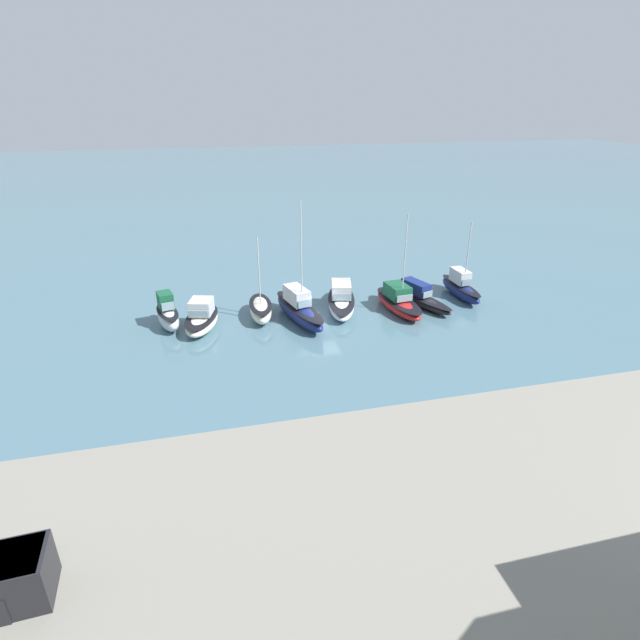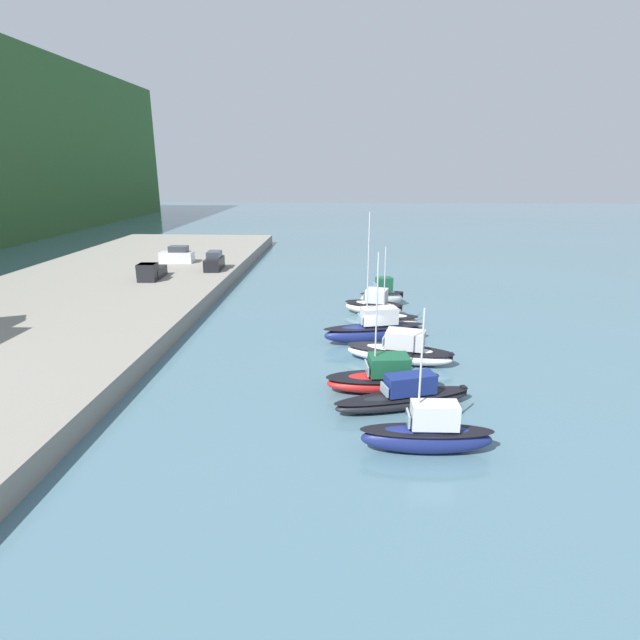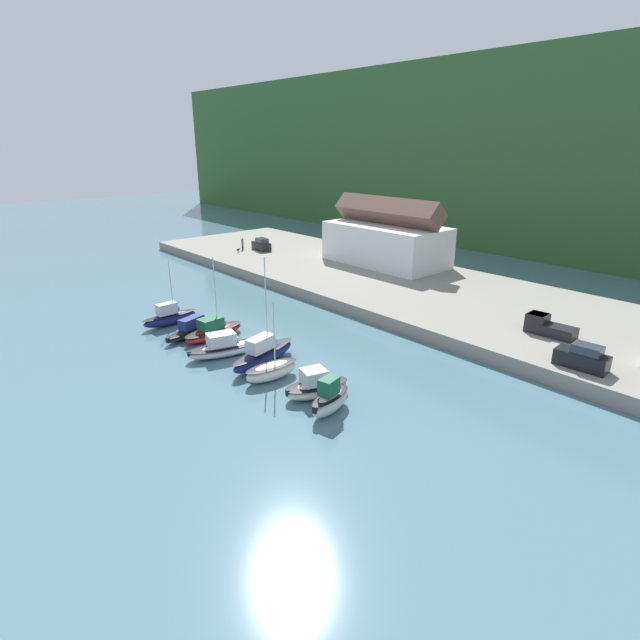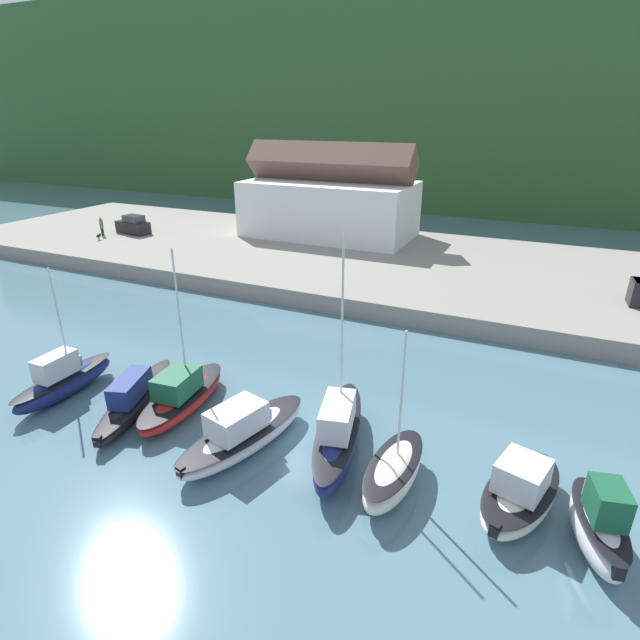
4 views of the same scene
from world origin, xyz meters
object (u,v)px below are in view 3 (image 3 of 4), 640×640
moored_boat_0 (170,317)px  moored_boat_3 (225,347)px  moored_boat_7 (330,399)px  dog_on_quay (238,250)px  pickup_truck_0 (547,326)px  moored_boat_6 (316,386)px  person_on_quay (242,244)px  moored_boat_5 (272,371)px  moored_boat_2 (213,331)px  moored_boat_1 (194,328)px  moored_boat_4 (263,354)px  parked_car_0 (261,245)px  parked_car_1 (583,358)px

moored_boat_0 → moored_boat_3: size_ratio=0.91×
moored_boat_7 → dog_on_quay: size_ratio=5.26×
pickup_truck_0 → dog_on_quay: 53.99m
moored_boat_6 → person_on_quay: 53.66m
moored_boat_5 → moored_boat_7: bearing=2.9°
dog_on_quay → moored_boat_2: bearing=-54.5°
moored_boat_6 → person_on_quay: bearing=168.8°
moored_boat_0 → person_on_quay: (-24.10, 25.58, 1.58)m
moored_boat_1 → moored_boat_4: bearing=-12.2°
moored_boat_0 → parked_car_0: 35.27m
moored_boat_1 → moored_boat_2: moored_boat_2 is taller
moored_boat_7 → parked_car_1: bearing=47.8°
moored_boat_2 → pickup_truck_0: 34.14m
moored_boat_3 → moored_boat_2: bearing=176.7°
moored_boat_0 → moored_boat_3: moored_boat_0 is taller
moored_boat_2 → moored_boat_1: bearing=-161.5°
moored_boat_2 → moored_boat_5: bearing=-11.5°
moored_boat_5 → moored_boat_7: size_ratio=1.54×
moored_boat_1 → pickup_truck_0: 36.52m
moored_boat_5 → moored_boat_1: bearing=-177.5°
moored_boat_3 → person_on_quay: (-35.75, 25.45, 1.70)m
moored_boat_5 → parked_car_1: (18.14, 19.44, 1.55)m
moored_boat_4 → dog_on_quay: moored_boat_4 is taller
moored_boat_3 → parked_car_0: parked_car_0 is taller
person_on_quay → parked_car_1: bearing=-5.3°
moored_boat_2 → moored_boat_3: 5.01m
moored_boat_3 → moored_boat_5: (7.20, 0.34, -0.03)m
moored_boat_1 → moored_boat_6: size_ratio=1.42×
moored_boat_4 → dog_on_quay: 44.38m
parked_car_1 → dog_on_quay: size_ratio=4.88×
moored_boat_6 → pickup_truck_0: (7.49, 24.15, 1.39)m
moored_boat_2 → parked_car_0: moored_boat_2 is taller
parked_car_0 → parked_car_1: same height
moored_boat_1 → pickup_truck_0: bearing=25.0°
moored_boat_2 → moored_boat_5: 12.03m
moored_boat_4 → person_on_quay: 46.50m
pickup_truck_0 → dog_on_quay: pickup_truck_0 is taller
parked_car_0 → parked_car_1: size_ratio=1.02×
moored_boat_2 → dog_on_quay: 36.96m
moored_boat_1 → parked_car_0: size_ratio=1.91×
moored_boat_0 → moored_boat_7: moored_boat_0 is taller
moored_boat_1 → moored_boat_0: bearing=169.3°
moored_boat_2 → person_on_quay: bearing=136.3°
moored_boat_0 → moored_boat_5: bearing=0.3°
pickup_truck_0 → moored_boat_3: bearing=139.2°
pickup_truck_0 → person_on_quay: bearing=86.8°
moored_boat_6 → parked_car_0: parked_car_0 is taller
moored_boat_5 → parked_car_1: bearing=50.0°
moored_boat_3 → person_on_quay: size_ratio=3.73×
moored_boat_3 → parked_car_0: (-33.18, 27.78, 1.51)m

